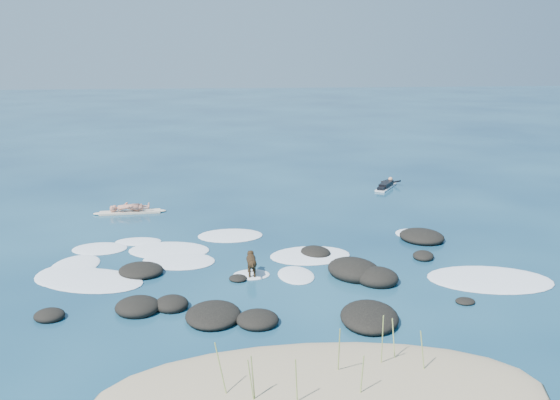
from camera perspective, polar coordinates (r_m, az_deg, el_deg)
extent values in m
plane|color=#0A2642|center=(20.09, 0.02, -5.28)|extent=(160.00, 160.00, 0.00)
ellipsoid|color=#9E8966|center=(12.71, 3.94, -17.53)|extent=(9.00, 4.40, 0.60)
cylinder|color=#92AA52|center=(13.67, 10.35, -12.53)|extent=(0.06, 0.28, 0.91)
cylinder|color=#92AA52|center=(13.29, 12.90, -13.47)|extent=(0.12, 0.14, 0.93)
cylinder|color=#92AA52|center=(13.20, 9.33, -12.72)|extent=(0.06, 0.15, 1.25)
cylinder|color=#92AA52|center=(11.82, 1.52, -16.50)|extent=(0.09, 0.09, 1.04)
cylinder|color=#92AA52|center=(12.22, 7.49, -15.87)|extent=(0.09, 0.06, 0.92)
cylinder|color=#92AA52|center=(12.75, 5.41, -13.73)|extent=(0.07, 0.32, 1.17)
cylinder|color=#92AA52|center=(12.14, -5.39, -15.35)|extent=(0.25, 0.17, 1.14)
cylinder|color=#92AA52|center=(11.94, -2.47, -16.23)|extent=(0.10, 0.06, 1.02)
cylinder|color=#92AA52|center=(11.93, -2.65, -16.42)|extent=(0.15, 0.04, 0.97)
ellipsoid|color=black|center=(15.79, 8.17, -10.53)|extent=(1.75, 2.10, 0.48)
ellipsoid|color=black|center=(18.28, 8.86, -7.02)|extent=(1.54, 1.58, 0.53)
ellipsoid|color=black|center=(16.64, -9.89, -9.36)|extent=(0.99, 1.04, 0.39)
ellipsoid|color=black|center=(18.28, -3.86, -7.17)|extent=(0.70, 0.71, 0.18)
ellipsoid|color=black|center=(20.54, 12.97, -5.01)|extent=(0.91, 1.02, 0.28)
ellipsoid|color=black|center=(18.70, 6.77, -6.38)|extent=(2.04, 2.20, 0.61)
ellipsoid|color=black|center=(16.83, -20.34, -9.87)|extent=(0.93, 0.90, 0.31)
ellipsoid|color=black|center=(19.15, -12.59, -6.31)|extent=(1.71, 1.65, 0.39)
ellipsoid|color=black|center=(22.41, 12.84, -3.28)|extent=(1.94, 2.05, 0.45)
ellipsoid|color=black|center=(15.88, -6.14, -10.40)|extent=(1.59, 1.83, 0.39)
ellipsoid|color=black|center=(16.62, -12.89, -9.49)|extent=(1.29, 1.30, 0.45)
ellipsoid|color=black|center=(15.55, -2.07, -10.89)|extent=(1.33, 1.35, 0.38)
ellipsoid|color=black|center=(20.37, 3.27, -4.78)|extent=(1.31, 1.38, 0.33)
ellipsoid|color=black|center=(17.43, 16.57, -8.87)|extent=(0.63, 0.60, 0.15)
ellipsoid|color=white|center=(23.02, 12.15, -3.04)|extent=(1.57, 1.55, 0.12)
ellipsoid|color=white|center=(22.18, -12.83, -3.73)|extent=(1.64, 1.02, 0.12)
ellipsoid|color=white|center=(19.25, 18.64, -6.90)|extent=(3.98, 2.93, 0.12)
ellipsoid|color=white|center=(21.74, -16.15, -4.31)|extent=(1.89, 1.46, 0.12)
ellipsoid|color=white|center=(20.27, 2.78, -5.09)|extent=(2.81, 2.15, 0.12)
ellipsoid|color=white|center=(19.64, -18.90, -6.51)|extent=(2.23, 2.40, 0.12)
ellipsoid|color=white|center=(19.00, -16.97, -7.04)|extent=(3.76, 2.98, 0.12)
ellipsoid|color=white|center=(20.38, -18.21, -5.70)|extent=(1.75, 2.21, 0.12)
ellipsoid|color=white|center=(21.06, -10.11, -4.55)|extent=(2.95, 2.24, 0.12)
ellipsoid|color=white|center=(22.37, -4.56, -3.26)|extent=(2.34, 1.70, 0.12)
ellipsoid|color=white|center=(20.02, -9.23, -5.51)|extent=(2.68, 2.26, 0.12)
ellipsoid|color=white|center=(18.58, 1.48, -6.90)|extent=(1.21, 1.65, 0.12)
ellipsoid|color=white|center=(18.63, -2.62, -6.85)|extent=(1.10, 0.90, 0.12)
cube|color=beige|center=(25.97, -13.55, -1.09)|extent=(2.45, 0.70, 0.08)
ellipsoid|color=beige|center=(25.92, -10.89, -0.97)|extent=(0.50, 0.31, 0.09)
ellipsoid|color=beige|center=(26.07, -16.20, -1.20)|extent=(0.50, 0.31, 0.09)
imported|color=tan|center=(25.77, -13.66, 0.68)|extent=(0.42, 0.60, 1.57)
cube|color=white|center=(30.07, 9.67, 1.16)|extent=(1.47, 1.98, 0.07)
ellipsoid|color=white|center=(31.03, 10.20, 1.54)|extent=(0.44, 0.51, 0.08)
cube|color=black|center=(30.04, 9.68, 1.42)|extent=(0.97, 1.26, 0.20)
sphere|color=tan|center=(30.70, 10.07, 1.88)|extent=(0.29, 0.29, 0.21)
cylinder|color=black|center=(30.92, 9.67, 1.76)|extent=(0.52, 0.16, 0.23)
cylinder|color=black|center=(30.79, 10.60, 1.67)|extent=(0.36, 0.47, 0.23)
cube|color=black|center=(29.40, 9.29, 1.08)|extent=(0.54, 0.60, 0.13)
cylinder|color=black|center=(18.37, -2.62, -5.62)|extent=(0.28, 0.56, 0.27)
sphere|color=black|center=(18.61, -2.68, -5.37)|extent=(0.29, 0.29, 0.28)
sphere|color=black|center=(18.14, -2.56, -5.89)|extent=(0.26, 0.26, 0.25)
sphere|color=black|center=(18.73, -2.72, -4.93)|extent=(0.20, 0.20, 0.20)
cone|color=black|center=(18.84, -2.74, -4.86)|extent=(0.11, 0.13, 0.10)
cone|color=black|center=(18.69, -2.88, -4.71)|extent=(0.09, 0.07, 0.10)
cone|color=black|center=(18.70, -2.56, -4.70)|extent=(0.09, 0.07, 0.10)
cylinder|color=black|center=(18.65, -2.87, -6.27)|extent=(0.07, 0.07, 0.36)
cylinder|color=black|center=(18.66, -2.43, -6.25)|extent=(0.07, 0.07, 0.36)
cylinder|color=black|center=(18.29, -2.79, -6.68)|extent=(0.07, 0.07, 0.36)
cylinder|color=black|center=(18.30, -2.34, -6.66)|extent=(0.07, 0.07, 0.36)
cylinder|color=black|center=(18.01, -2.53, -5.88)|extent=(0.05, 0.26, 0.16)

